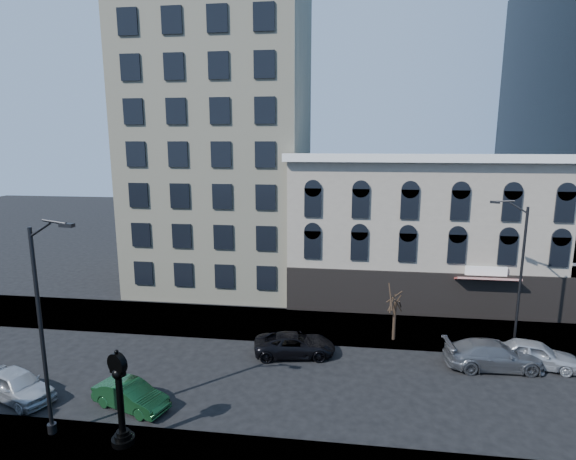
# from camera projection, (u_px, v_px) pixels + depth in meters

# --- Properties ---
(ground) EXTENTS (160.00, 160.00, 0.00)m
(ground) POSITION_uv_depth(u_px,v_px,m) (244.00, 379.00, 25.69)
(ground) COLOR black
(ground) RESTS_ON ground
(sidewalk_far) EXTENTS (160.00, 6.00, 0.12)m
(sidewalk_far) POSITION_uv_depth(u_px,v_px,m) (268.00, 323.00, 33.46)
(sidewalk_far) COLOR gray
(sidewalk_far) RESTS_ON ground
(cream_tower) EXTENTS (15.90, 15.40, 42.50)m
(cream_tower) POSITION_uv_depth(u_px,v_px,m) (221.00, 76.00, 41.09)
(cream_tower) COLOR beige
(cream_tower) RESTS_ON ground
(victorian_row) EXTENTS (22.60, 11.19, 12.50)m
(victorian_row) POSITION_uv_depth(u_px,v_px,m) (422.00, 229.00, 38.44)
(victorian_row) COLOR #9E9382
(victorian_row) RESTS_ON ground
(street_clock) EXTENTS (1.02, 1.02, 4.49)m
(street_clock) POSITION_uv_depth(u_px,v_px,m) (120.00, 402.00, 19.71)
(street_clock) COLOR black
(street_clock) RESTS_ON sidewalk_near
(street_lamp_near) EXTENTS (2.66, 0.64, 10.28)m
(street_lamp_near) POSITION_uv_depth(u_px,v_px,m) (49.00, 273.00, 19.12)
(street_lamp_near) COLOR black
(street_lamp_near) RESTS_ON sidewalk_near
(street_lamp_far) EXTENTS (2.39, 1.25, 9.80)m
(street_lamp_far) POSITION_uv_depth(u_px,v_px,m) (512.00, 235.00, 28.64)
(street_lamp_far) COLOR black
(street_lamp_far) RESTS_ON sidewalk_far
(bare_tree_far) EXTENTS (2.51, 2.51, 4.31)m
(bare_tree_far) POSITION_uv_depth(u_px,v_px,m) (396.00, 294.00, 29.99)
(bare_tree_far) COLOR #332519
(bare_tree_far) RESTS_ON sidewalk_far
(car_near_a) EXTENTS (4.96, 3.39, 1.57)m
(car_near_a) POSITION_uv_depth(u_px,v_px,m) (17.00, 385.00, 23.63)
(car_near_a) COLOR #A5A8AD
(car_near_a) RESTS_ON ground
(car_near_b) EXTENTS (4.37, 2.67, 1.36)m
(car_near_b) POSITION_uv_depth(u_px,v_px,m) (131.00, 395.00, 22.85)
(car_near_b) COLOR #143F1E
(car_near_b) RESTS_ON ground
(car_far_a) EXTENTS (5.44, 3.16, 1.42)m
(car_far_a) POSITION_uv_depth(u_px,v_px,m) (295.00, 344.00, 28.50)
(car_far_a) COLOR black
(car_far_a) RESTS_ON ground
(car_far_b) EXTENTS (5.86, 2.70, 1.66)m
(car_far_b) POSITION_uv_depth(u_px,v_px,m) (493.00, 355.00, 26.88)
(car_far_b) COLOR #595B60
(car_far_b) RESTS_ON ground
(car_far_c) EXTENTS (4.95, 2.90, 1.58)m
(car_far_c) POSITION_uv_depth(u_px,v_px,m) (535.00, 354.00, 27.09)
(car_far_c) COLOR #A5A8AD
(car_far_c) RESTS_ON ground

